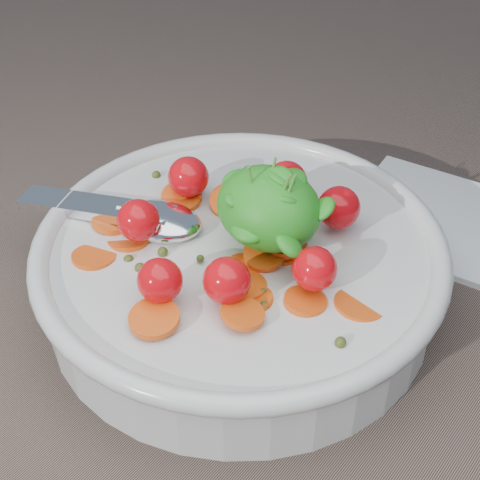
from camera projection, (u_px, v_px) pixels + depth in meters
The scene contains 3 objects.
ground at pixel (239, 318), 0.49m from camera, with size 6.00×6.00×0.00m, color #6F5B4F.
bowl at pixel (240, 266), 0.49m from camera, with size 0.29×0.27×0.11m.
napkin at pixel (441, 220), 0.57m from camera, with size 0.14×0.12×0.01m, color white.
Camera 1 is at (0.21, -0.28, 0.35)m, focal length 55.00 mm.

